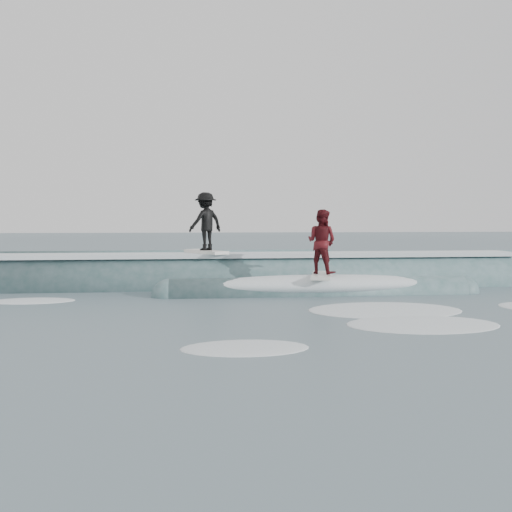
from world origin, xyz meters
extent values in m
plane|color=#40545E|center=(0.00, 0.00, 0.00)|extent=(160.00, 160.00, 0.00)
cylinder|color=#355859|center=(0.00, 4.79, 0.00)|extent=(18.90, 2.00, 2.00)
cylinder|color=#355859|center=(1.80, 2.59, 0.00)|extent=(9.00, 1.06, 1.06)
sphere|color=#355859|center=(-2.70, 2.59, 0.00)|extent=(1.06, 1.06, 1.06)
sphere|color=#355859|center=(6.30, 2.59, 0.00)|extent=(1.06, 1.06, 1.06)
cube|color=white|center=(0.00, 4.79, 1.07)|extent=(18.00, 1.30, 0.14)
ellipsoid|color=white|center=(1.80, 2.59, 0.30)|extent=(7.60, 1.30, 0.60)
cube|color=white|center=(-1.58, 4.79, 1.19)|extent=(1.48, 2.00, 0.10)
imported|color=black|center=(-1.58, 4.79, 2.20)|extent=(1.42, 1.30, 1.92)
cube|color=silver|center=(1.86, 2.59, 0.58)|extent=(1.03, 2.07, 0.10)
imported|color=#490D12|center=(1.86, 2.59, 1.60)|extent=(1.19, 1.17, 1.93)
ellipsoid|color=white|center=(-6.48, 2.07, 0.00)|extent=(2.38, 1.62, 0.10)
ellipsoid|color=white|center=(2.79, -0.49, 0.00)|extent=(3.39, 2.31, 0.10)
ellipsoid|color=white|center=(2.96, -2.45, 0.00)|extent=(2.72, 1.85, 0.10)
ellipsoid|color=white|center=(-1.07, -4.30, 0.00)|extent=(2.05, 1.40, 0.10)
cylinder|color=#355859|center=(-8.93, 14.00, 0.00)|extent=(22.00, 0.70, 0.70)
cylinder|color=#355859|center=(6.33, 18.00, 0.00)|extent=(22.00, 0.80, 0.80)
cylinder|color=#355859|center=(-4.17, 22.00, 0.00)|extent=(22.00, 0.60, 0.60)
camera|label=1|loc=(-1.94, -14.21, 2.29)|focal=40.00mm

